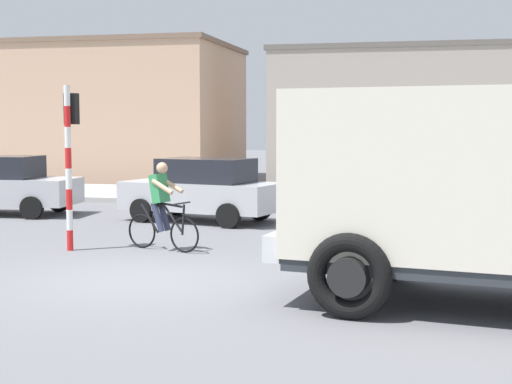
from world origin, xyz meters
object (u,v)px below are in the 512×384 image
object	(u,v)px
cyclist	(162,206)
car_far_side	(1,185)
car_red_near	(203,189)
truck_foreground	(491,184)
traffic_light_pole	(70,144)

from	to	relation	value
cyclist	car_far_side	distance (m)	7.80
car_red_near	car_far_side	size ratio (longest dim) A/B	1.04
truck_foreground	car_far_side	bearing A→B (deg)	146.60
cyclist	traffic_light_pole	bearing A→B (deg)	-169.12
truck_foreground	car_red_near	distance (m)	10.13
car_red_near	cyclist	bearing A→B (deg)	-83.24
traffic_light_pole	car_far_side	distance (m)	6.83
cyclist	traffic_light_pole	size ratio (longest dim) A/B	0.54
traffic_light_pole	car_far_side	bearing A→B (deg)	132.69
truck_foreground	car_far_side	world-z (taller)	truck_foreground
truck_foreground	cyclist	xyz separation A→B (m)	(-5.85, 3.41, -0.80)
truck_foreground	car_red_near	xyz separation A→B (m)	(-6.37, 7.83, -0.85)
car_far_side	truck_foreground	bearing A→B (deg)	-33.40
cyclist	car_far_side	size ratio (longest dim) A/B	0.42
cyclist	car_far_side	bearing A→B (deg)	143.88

